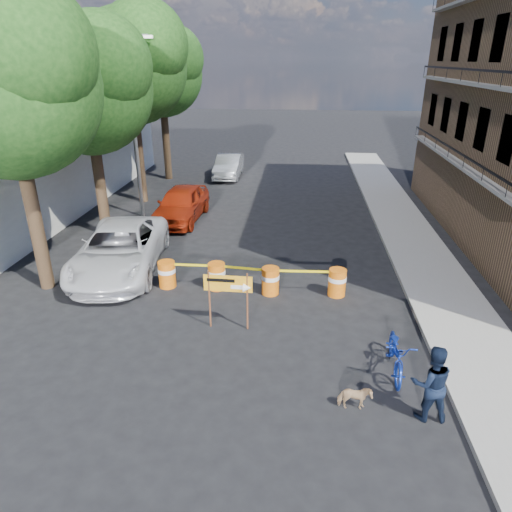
% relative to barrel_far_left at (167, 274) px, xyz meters
% --- Properties ---
extents(ground, '(120.00, 120.00, 0.00)m').
position_rel_barrel_far_left_xyz_m(ground, '(2.80, -2.40, -0.47)').
color(ground, black).
rests_on(ground, ground).
extents(sidewalk_east, '(2.40, 40.00, 0.15)m').
position_rel_barrel_far_left_xyz_m(sidewalk_east, '(9.00, 3.60, -0.40)').
color(sidewalk_east, gray).
rests_on(sidewalk_east, ground).
extents(tree_near, '(5.46, 5.20, 9.15)m').
position_rel_barrel_far_left_xyz_m(tree_near, '(-3.93, -0.40, 5.89)').
color(tree_near, '#332316').
rests_on(tree_near, ground).
extents(tree_mid_a, '(5.25, 5.00, 8.68)m').
position_rel_barrel_far_left_xyz_m(tree_mid_a, '(-3.93, 4.60, 5.53)').
color(tree_mid_a, '#332316').
rests_on(tree_mid_a, ground).
extents(tree_mid_b, '(5.67, 5.40, 9.62)m').
position_rel_barrel_far_left_xyz_m(tree_mid_b, '(-3.93, 9.60, 6.24)').
color(tree_mid_b, '#332316').
rests_on(tree_mid_b, ground).
extents(tree_far, '(5.04, 4.80, 8.84)m').
position_rel_barrel_far_left_xyz_m(tree_far, '(-3.94, 14.60, 5.74)').
color(tree_far, '#332316').
rests_on(tree_far, ground).
extents(streetlamp, '(1.25, 0.18, 8.00)m').
position_rel_barrel_far_left_xyz_m(streetlamp, '(-3.13, 7.10, 3.90)').
color(streetlamp, gray).
rests_on(streetlamp, ground).
extents(barrel_far_left, '(0.58, 0.58, 0.90)m').
position_rel_barrel_far_left_xyz_m(barrel_far_left, '(0.00, 0.00, 0.00)').
color(barrel_far_left, '#CF510C').
rests_on(barrel_far_left, ground).
extents(barrel_mid_left, '(0.58, 0.58, 0.90)m').
position_rel_barrel_far_left_xyz_m(barrel_mid_left, '(1.67, 0.02, 0.00)').
color(barrel_mid_left, '#CF510C').
rests_on(barrel_mid_left, ground).
extents(barrel_mid_right, '(0.58, 0.58, 0.90)m').
position_rel_barrel_far_left_xyz_m(barrel_mid_right, '(3.45, -0.16, 0.00)').
color(barrel_mid_right, '#CF510C').
rests_on(barrel_mid_right, ground).
extents(barrel_far_right, '(0.58, 0.58, 0.90)m').
position_rel_barrel_far_left_xyz_m(barrel_far_right, '(5.58, -0.07, 0.00)').
color(barrel_far_right, '#CF510C').
rests_on(barrel_far_right, ground).
extents(detour_sign, '(1.35, 0.26, 1.74)m').
position_rel_barrel_far_left_xyz_m(detour_sign, '(2.59, -2.34, 0.79)').
color(detour_sign, '#592D19').
rests_on(detour_sign, ground).
extents(pedestrian, '(0.88, 0.70, 1.75)m').
position_rel_barrel_far_left_xyz_m(pedestrian, '(7.13, -5.39, 0.40)').
color(pedestrian, black).
rests_on(pedestrian, ground).
extents(bicycle, '(0.76, 1.09, 1.99)m').
position_rel_barrel_far_left_xyz_m(bicycle, '(6.74, -3.88, 0.52)').
color(bicycle, '#1533AE').
rests_on(bicycle, ground).
extents(dog, '(0.72, 0.35, 0.60)m').
position_rel_barrel_far_left_xyz_m(dog, '(5.63, -5.32, -0.17)').
color(dog, tan).
rests_on(dog, ground).
extents(suv_white, '(3.40, 6.15, 1.63)m').
position_rel_barrel_far_left_xyz_m(suv_white, '(-2.00, 1.10, 0.34)').
color(suv_white, silver).
rests_on(suv_white, ground).
extents(sedan_red, '(2.07, 4.74, 1.59)m').
position_rel_barrel_far_left_xyz_m(sedan_red, '(-1.19, 6.76, 0.32)').
color(sedan_red, maroon).
rests_on(sedan_red, ground).
extents(sedan_silver, '(1.52, 4.26, 1.40)m').
position_rel_barrel_far_left_xyz_m(sedan_silver, '(-0.27, 15.40, 0.23)').
color(sedan_silver, '#ACADB3').
rests_on(sedan_silver, ground).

